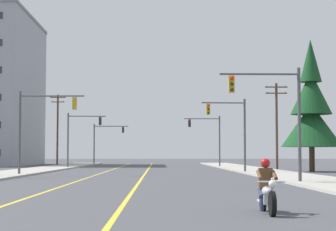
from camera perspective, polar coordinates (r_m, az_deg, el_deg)
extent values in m
cube|color=yellow|center=(52.25, -2.07, -5.30)|extent=(0.16, 100.00, 0.01)
cube|color=yellow|center=(52.45, -6.04, -5.27)|extent=(0.16, 100.00, 0.01)
cube|color=#ADA89E|center=(48.08, 9.95, -5.32)|extent=(4.40, 110.00, 0.14)
cube|color=#ADA89E|center=(48.62, -14.66, -5.23)|extent=(4.40, 110.00, 0.14)
cylinder|color=black|center=(15.95, 9.60, -8.04)|extent=(0.13, 0.64, 0.64)
cylinder|color=black|center=(17.47, 8.73, -7.66)|extent=(0.13, 0.64, 0.64)
cylinder|color=silver|center=(16.02, 9.53, -6.89)|extent=(0.07, 0.33, 0.68)
sphere|color=white|center=(15.86, 9.61, -6.25)|extent=(0.20, 0.20, 0.20)
cylinder|color=silver|center=(16.06, 9.49, -6.04)|extent=(0.70, 0.05, 0.04)
ellipsoid|color=#B7BABF|center=(16.57, 9.20, -6.90)|extent=(0.33, 0.56, 0.28)
cube|color=silver|center=(16.70, 9.14, -7.67)|extent=(0.25, 0.44, 0.24)
cube|color=black|center=(17.01, 8.96, -7.02)|extent=(0.29, 0.52, 0.12)
cube|color=#B7BABF|center=(17.40, 8.75, -6.68)|extent=(0.20, 0.36, 0.08)
cylinder|color=silver|center=(17.08, 8.46, -7.82)|extent=(0.09, 0.55, 0.08)
cube|color=brown|center=(16.95, 8.97, -5.75)|extent=(0.36, 0.24, 0.56)
sphere|color=#B21919|center=(16.92, 8.97, -4.36)|extent=(0.26, 0.26, 0.26)
cylinder|color=navy|center=(16.85, 9.53, -7.05)|extent=(0.15, 0.44, 0.30)
cylinder|color=navy|center=(16.70, 9.72, -8.11)|extent=(0.11, 0.16, 0.35)
cylinder|color=brown|center=(16.72, 9.79, -5.43)|extent=(0.11, 0.52, 0.27)
cylinder|color=navy|center=(16.81, 8.59, -7.07)|extent=(0.15, 0.44, 0.30)
cylinder|color=navy|center=(16.65, 8.62, -8.14)|extent=(0.11, 0.16, 0.35)
cylinder|color=brown|center=(16.66, 8.43, -5.45)|extent=(0.11, 0.52, 0.27)
cylinder|color=#47474C|center=(33.68, 12.02, -0.90)|extent=(0.18, 0.18, 6.20)
cylinder|color=#47474C|center=(33.49, 8.41, 3.80)|extent=(4.26, 0.15, 0.11)
cube|color=#B79319|center=(33.20, 5.88, 2.89)|extent=(0.30, 0.24, 0.90)
sphere|color=red|center=(33.08, 5.91, 3.43)|extent=(0.18, 0.18, 0.18)
sphere|color=black|center=(33.05, 5.92, 2.92)|extent=(0.18, 0.18, 0.18)
sphere|color=black|center=(33.02, 5.92, 2.40)|extent=(0.18, 0.18, 0.18)
cylinder|color=#47474C|center=(46.75, -13.52, -1.61)|extent=(0.18, 0.18, 6.20)
cylinder|color=#47474C|center=(46.36, -10.63, 1.78)|extent=(4.75, 0.30, 0.11)
cube|color=#B79319|center=(45.99, -8.61, 1.11)|extent=(0.31, 0.25, 0.90)
sphere|color=red|center=(46.17, -8.58, 1.47)|extent=(0.18, 0.18, 0.18)
sphere|color=black|center=(46.15, -8.58, 1.09)|extent=(0.18, 0.18, 0.18)
sphere|color=black|center=(46.12, -8.58, 0.72)|extent=(0.18, 0.18, 0.18)
cylinder|color=#47474C|center=(51.97, 7.09, -1.87)|extent=(0.18, 0.18, 6.20)
cylinder|color=#47474C|center=(51.79, 5.11, 1.17)|extent=(3.62, 0.35, 0.11)
cube|color=#B79319|center=(51.55, 3.72, 0.58)|extent=(0.32, 0.26, 0.90)
sphere|color=red|center=(51.42, 3.75, 0.92)|extent=(0.18, 0.18, 0.18)
sphere|color=black|center=(51.40, 3.75, 0.59)|extent=(0.18, 0.18, 0.18)
sphere|color=black|center=(51.38, 3.75, 0.25)|extent=(0.18, 0.18, 0.18)
cylinder|color=#47474C|center=(70.48, -9.21, -2.29)|extent=(0.18, 0.18, 6.20)
cylinder|color=#47474C|center=(70.43, -7.47, -0.06)|extent=(4.24, 0.33, 0.11)
cube|color=black|center=(70.32, -6.27, -0.52)|extent=(0.31, 0.26, 0.90)
sphere|color=red|center=(70.49, -6.27, -0.28)|extent=(0.18, 0.18, 0.18)
sphere|color=black|center=(70.47, -6.27, -0.52)|extent=(0.18, 0.18, 0.18)
sphere|color=black|center=(70.46, -6.27, -0.77)|extent=(0.18, 0.18, 0.18)
cylinder|color=#47474C|center=(75.03, 4.78, -2.40)|extent=(0.18, 0.18, 6.20)
cylinder|color=#47474C|center=(74.93, 3.14, -0.30)|extent=(4.29, 0.17, 0.11)
cube|color=black|center=(74.79, 2.00, -0.72)|extent=(0.30, 0.24, 0.90)
sphere|color=red|center=(74.65, 2.00, -0.48)|extent=(0.18, 0.18, 0.18)
sphere|color=black|center=(74.63, 2.01, -0.71)|extent=(0.18, 0.18, 0.18)
sphere|color=black|center=(74.62, 2.01, -0.94)|extent=(0.18, 0.18, 0.18)
cylinder|color=#47474C|center=(95.68, -6.83, -2.64)|extent=(0.18, 0.18, 6.20)
cylinder|color=#47474C|center=(95.48, -5.26, -0.99)|extent=(5.23, 0.20, 0.11)
cube|color=black|center=(95.30, -4.16, -1.33)|extent=(0.30, 0.25, 0.90)
sphere|color=red|center=(95.47, -4.16, -1.15)|extent=(0.18, 0.18, 0.18)
sphere|color=black|center=(95.46, -4.16, -1.33)|extent=(0.18, 0.18, 0.18)
sphere|color=black|center=(95.45, -4.16, -1.51)|extent=(0.18, 0.18, 0.18)
cylinder|color=#4C3828|center=(66.19, 9.99, -0.96)|extent=(0.26, 0.26, 9.06)
cube|color=#4C3828|center=(66.50, 9.95, 2.60)|extent=(2.38, 0.12, 0.12)
cylinder|color=slate|center=(66.33, 9.10, 2.69)|extent=(0.08, 0.08, 0.12)
cylinder|color=slate|center=(66.70, 10.79, 2.68)|extent=(0.08, 0.08, 0.12)
cube|color=#4C3828|center=(66.43, 9.96, 2.04)|extent=(2.28, 0.12, 0.12)
cylinder|color=slate|center=(66.27, 9.14, 2.13)|extent=(0.08, 0.08, 0.12)
cylinder|color=slate|center=(66.63, 10.77, 2.12)|extent=(0.08, 0.08, 0.12)
cylinder|color=brown|center=(89.48, -10.15, -1.30)|extent=(0.26, 0.26, 10.06)
cube|color=brown|center=(89.78, -10.12, 1.65)|extent=(2.20, 0.12, 0.12)
cylinder|color=slate|center=(89.94, -10.70, 1.71)|extent=(0.08, 0.08, 0.12)
cylinder|color=slate|center=(89.64, -9.53, 1.72)|extent=(0.08, 0.08, 0.12)
cube|color=brown|center=(89.72, -10.12, 1.24)|extent=(1.90, 0.12, 0.12)
cylinder|color=slate|center=(89.86, -10.62, 1.30)|extent=(0.08, 0.08, 0.12)
cylinder|color=slate|center=(89.60, -9.62, 1.30)|extent=(0.08, 0.08, 0.12)
cylinder|color=#423023|center=(56.65, 13.13, -3.95)|extent=(0.49, 0.49, 2.22)
cone|color=#14421E|center=(56.71, 13.09, -0.87)|extent=(5.42, 5.42, 3.89)
cone|color=#14421E|center=(56.91, 13.05, 2.07)|extent=(3.69, 3.69, 3.89)
cone|color=#14421E|center=(57.27, 13.01, 4.97)|extent=(1.95, 1.95, 3.89)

